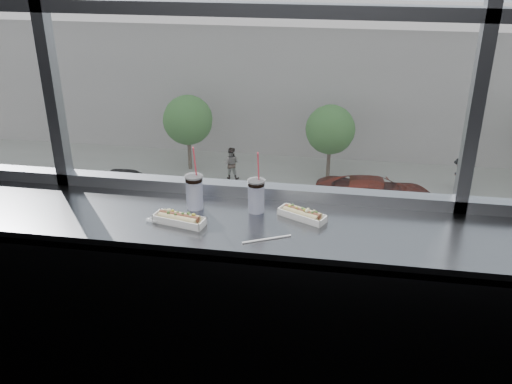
% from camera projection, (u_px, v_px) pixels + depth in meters
% --- Properties ---
extents(wall_back_lower, '(6.00, 0.00, 6.00)m').
position_uv_depth(wall_back_lower, '(253.00, 286.00, 3.10)').
color(wall_back_lower, black).
rests_on(wall_back_lower, ground).
extents(counter, '(6.00, 0.55, 0.06)m').
position_uv_depth(counter, '(243.00, 226.00, 2.64)').
color(counter, slate).
rests_on(counter, ground).
extents(counter_fascia, '(6.00, 0.04, 1.04)m').
position_uv_depth(counter_fascia, '(234.00, 351.00, 2.63)').
color(counter_fascia, slate).
rests_on(counter_fascia, ground).
extents(hotdog_tray_left, '(0.25, 0.13, 0.06)m').
position_uv_depth(hotdog_tray_left, '(179.00, 219.00, 2.59)').
color(hotdog_tray_left, white).
rests_on(hotdog_tray_left, counter).
extents(hotdog_tray_right, '(0.24, 0.17, 0.06)m').
position_uv_depth(hotdog_tray_right, '(302.00, 214.00, 2.64)').
color(hotdog_tray_right, white).
rests_on(hotdog_tray_right, counter).
extents(soda_cup_left, '(0.09, 0.09, 0.32)m').
position_uv_depth(soda_cup_left, '(194.00, 190.00, 2.70)').
color(soda_cup_left, white).
rests_on(soda_cup_left, counter).
extents(soda_cup_right, '(0.08, 0.08, 0.31)m').
position_uv_depth(soda_cup_right, '(256.00, 194.00, 2.67)').
color(soda_cup_right, white).
rests_on(soda_cup_right, counter).
extents(loose_straw, '(0.20, 0.11, 0.01)m').
position_uv_depth(loose_straw, '(267.00, 239.00, 2.46)').
color(loose_straw, white).
rests_on(loose_straw, counter).
extents(wrapper, '(0.09, 0.06, 0.02)m').
position_uv_depth(wrapper, '(153.00, 219.00, 2.61)').
color(wrapper, silver).
rests_on(wrapper, counter).
extents(plaza_ground, '(120.00, 120.00, 0.00)m').
position_uv_depth(plaza_ground, '(342.00, 103.00, 46.86)').
color(plaza_ground, gray).
rests_on(plaza_ground, ground).
extents(street_asphalt, '(80.00, 10.00, 0.06)m').
position_uv_depth(street_asphalt, '(327.00, 248.00, 25.86)').
color(street_asphalt, black).
rests_on(street_asphalt, plaza_ground).
extents(far_sidewalk, '(80.00, 6.00, 0.04)m').
position_uv_depth(far_sidewalk, '(334.00, 178.00, 33.01)').
color(far_sidewalk, gray).
rests_on(far_sidewalk, plaza_ground).
extents(far_building, '(50.00, 14.00, 8.00)m').
position_uv_depth(far_building, '(343.00, 70.00, 40.25)').
color(far_building, '#A0968F').
rests_on(far_building, plaza_ground).
extents(car_near_b, '(2.96, 6.21, 2.01)m').
position_uv_depth(car_near_b, '(105.00, 258.00, 23.16)').
color(car_near_b, '#2C2C2C').
rests_on(car_near_b, street_asphalt).
extents(car_far_a, '(2.54, 5.62, 1.84)m').
position_uv_depth(car_far_a, '(128.00, 178.00, 30.64)').
color(car_far_a, black).
rests_on(car_far_a, street_asphalt).
extents(car_near_c, '(2.97, 6.06, 1.95)m').
position_uv_depth(car_near_c, '(309.00, 277.00, 21.94)').
color(car_near_c, maroon).
rests_on(car_near_c, street_asphalt).
extents(car_far_b, '(2.95, 6.97, 2.31)m').
position_uv_depth(car_far_b, '(377.00, 191.00, 28.60)').
color(car_far_b, maroon).
rests_on(car_far_b, street_asphalt).
extents(pedestrian_a, '(1.02, 0.76, 2.29)m').
position_uv_depth(pedestrian_a, '(231.00, 160.00, 32.42)').
color(pedestrian_a, '#66605B').
rests_on(pedestrian_a, far_sidewalk).
extents(pedestrian_c, '(0.72, 0.97, 2.17)m').
position_uv_depth(pedestrian_c, '(459.00, 171.00, 31.16)').
color(pedestrian_c, '#66605B').
rests_on(pedestrian_c, far_sidewalk).
extents(tree_left, '(2.90, 2.90, 4.54)m').
position_uv_depth(tree_left, '(188.00, 120.00, 32.98)').
color(tree_left, '#47382B').
rests_on(tree_left, far_sidewalk).
extents(tree_center, '(2.79, 2.79, 4.36)m').
position_uv_depth(tree_center, '(330.00, 130.00, 31.82)').
color(tree_center, '#47382B').
rests_on(tree_center, far_sidewalk).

